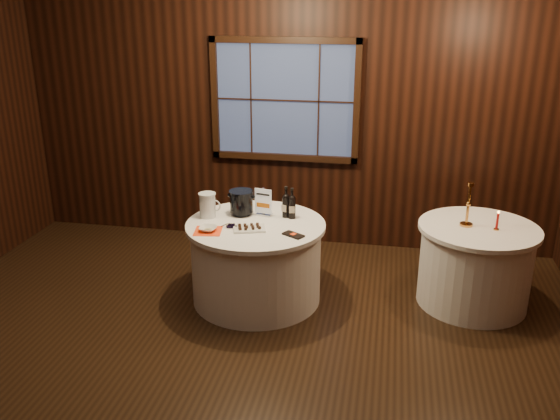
% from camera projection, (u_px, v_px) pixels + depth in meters
% --- Properties ---
extents(ground, '(6.00, 6.00, 0.00)m').
position_uv_depth(ground, '(229.00, 357.00, 4.74)').
color(ground, black).
rests_on(ground, ground).
extents(back_wall, '(6.00, 0.10, 3.00)m').
position_uv_depth(back_wall, '(285.00, 110.00, 6.51)').
color(back_wall, black).
rests_on(back_wall, ground).
extents(main_table, '(1.28, 1.28, 0.77)m').
position_uv_depth(main_table, '(256.00, 261.00, 5.53)').
color(main_table, white).
rests_on(main_table, ground).
extents(side_table, '(1.08, 1.08, 0.77)m').
position_uv_depth(side_table, '(475.00, 265.00, 5.46)').
color(side_table, white).
rests_on(side_table, ground).
extents(sign_stand, '(0.17, 0.11, 0.27)m').
position_uv_depth(sign_stand, '(264.00, 206.00, 5.56)').
color(sign_stand, '#B1B1B8').
rests_on(sign_stand, main_table).
extents(port_bottle_left, '(0.07, 0.08, 0.30)m').
position_uv_depth(port_bottle_left, '(286.00, 204.00, 5.51)').
color(port_bottle_left, black).
rests_on(port_bottle_left, main_table).
extents(port_bottle_right, '(0.07, 0.08, 0.29)m').
position_uv_depth(port_bottle_right, '(292.00, 205.00, 5.49)').
color(port_bottle_right, black).
rests_on(port_bottle_right, main_table).
extents(ice_bucket, '(0.23, 0.23, 0.24)m').
position_uv_depth(ice_bucket, '(241.00, 202.00, 5.57)').
color(ice_bucket, black).
rests_on(ice_bucket, main_table).
extents(chocolate_plate, '(0.33, 0.26, 0.04)m').
position_uv_depth(chocolate_plate, '(249.00, 228.00, 5.25)').
color(chocolate_plate, silver).
rests_on(chocolate_plate, main_table).
extents(chocolate_box, '(0.21, 0.18, 0.02)m').
position_uv_depth(chocolate_box, '(293.00, 235.00, 5.12)').
color(chocolate_box, black).
rests_on(chocolate_box, main_table).
extents(grape_bunch, '(0.16, 0.06, 0.04)m').
position_uv_depth(grape_bunch, '(231.00, 226.00, 5.29)').
color(grape_bunch, black).
rests_on(grape_bunch, main_table).
extents(glass_pitcher, '(0.22, 0.16, 0.23)m').
position_uv_depth(glass_pitcher, '(208.00, 205.00, 5.52)').
color(glass_pitcher, silver).
rests_on(glass_pitcher, main_table).
extents(orange_napkin, '(0.27, 0.27, 0.00)m').
position_uv_depth(orange_napkin, '(208.00, 231.00, 5.22)').
color(orange_napkin, '#FF4415').
rests_on(orange_napkin, main_table).
extents(cracker_bowl, '(0.15, 0.15, 0.04)m').
position_uv_depth(cracker_bowl, '(208.00, 229.00, 5.21)').
color(cracker_bowl, silver).
rests_on(cracker_bowl, orange_napkin).
extents(brass_candlestick, '(0.11, 0.11, 0.41)m').
position_uv_depth(brass_candlestick, '(468.00, 210.00, 5.30)').
color(brass_candlestick, '#BB7E3A').
rests_on(brass_candlestick, side_table).
extents(red_candle, '(0.05, 0.05, 0.18)m').
position_uv_depth(red_candle, '(497.00, 222.00, 5.22)').
color(red_candle, '#BB7E3A').
rests_on(red_candle, side_table).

